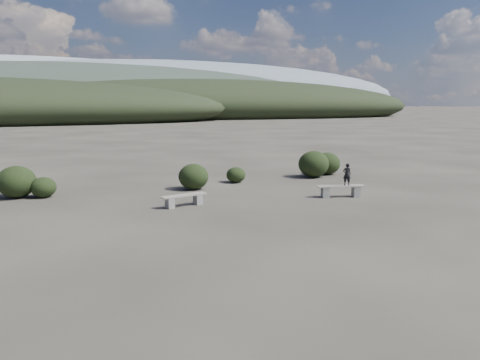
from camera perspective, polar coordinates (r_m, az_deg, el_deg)
name	(u,v)px	position (r m, az deg, el deg)	size (l,w,h in m)	color
ground	(292,240)	(12.69, 6.36, -7.25)	(1200.00, 1200.00, 0.00)	#2F2B25
bench_left	(184,199)	(16.70, -6.84, -2.34)	(1.72, 0.75, 0.42)	slate
bench_right	(341,190)	(18.64, 12.17, -1.20)	(1.89, 0.85, 0.46)	slate
seated_person	(347,174)	(18.62, 12.90, 0.67)	(0.31, 0.21, 0.86)	black
shrub_a	(43,187)	(19.69, -22.85, -0.82)	(0.98, 0.98, 0.80)	black
shrub_b	(193,177)	(19.95, -5.69, 0.41)	(1.27, 1.27, 1.09)	black
shrub_c	(236,175)	(21.62, -0.50, 0.64)	(0.90, 0.90, 0.72)	black
shrub_d	(314,164)	(23.43, 8.96, 1.93)	(1.50, 1.50, 1.31)	black
shrub_e	(327,163)	(24.52, 10.54, 2.00)	(1.37, 1.37, 1.14)	black
shrub_f	(17,182)	(20.05, -25.58, -0.20)	(1.46, 1.46, 1.24)	black
mountain_ridges	(52,93)	(349.90, -21.95, 9.76)	(500.00, 400.00, 56.00)	black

